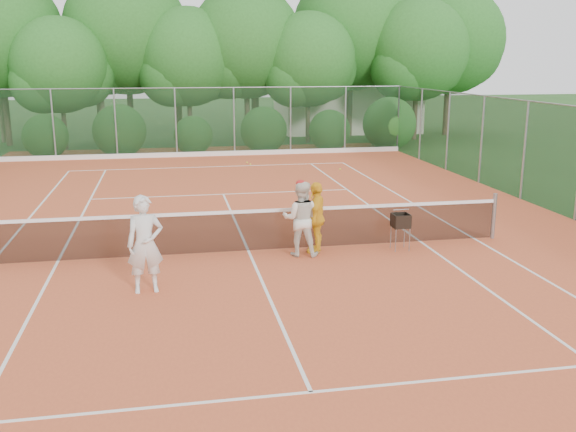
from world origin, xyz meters
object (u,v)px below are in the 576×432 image
Objects in this scene: player_center_grp at (301,218)px; player_yellow at (316,217)px; ball_hopper at (401,221)px; player_white at (145,244)px.

player_center_grp reaches higher than player_yellow.
player_center_grp is 2.31m from ball_hopper.
player_center_grp is (3.27, 1.69, -0.08)m from player_white.
player_center_grp is at bearing 21.51° from player_white.
player_yellow is (0.40, 0.18, -0.04)m from player_center_grp.
player_center_grp reaches higher than ball_hopper.
player_white is 2.19× the size of ball_hopper.
ball_hopper is (2.30, -0.01, -0.18)m from player_center_grp.
player_white is 1.14× the size of player_yellow.
player_center_grp is at bearing -178.08° from ball_hopper.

